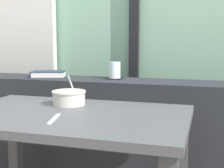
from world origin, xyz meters
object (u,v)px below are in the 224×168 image
closed_book (49,74)px  juice_glass (115,71)px  coaster_square (115,78)px  fork_utensil (54,119)px  breakfast_table (70,138)px  soup_bowl (69,98)px

closed_book → juice_glass: bearing=4.1°
coaster_square → juice_glass: (0.00, 0.00, 0.05)m
fork_utensil → breakfast_table: bearing=72.5°
closed_book → fork_utensil: closed_book is taller
juice_glass → soup_bowl: (-0.10, -0.49, -0.09)m
breakfast_table → coaster_square: coaster_square is taller
breakfast_table → coaster_square: (0.02, 0.65, 0.20)m
breakfast_table → closed_book: (-0.43, 0.62, 0.22)m
breakfast_table → soup_bowl: size_ratio=6.20×
juice_glass → soup_bowl: juice_glass is taller
coaster_square → closed_book: closed_book is taller
coaster_square → soup_bowl: bearing=-101.4°
breakfast_table → juice_glass: (0.02, 0.65, 0.25)m
closed_book → soup_bowl: size_ratio=1.48×
juice_glass → fork_utensil: size_ratio=0.62×
coaster_square → juice_glass: bearing=0.0°
coaster_square → breakfast_table: bearing=-91.9°
coaster_square → juice_glass: 0.05m
juice_glass → closed_book: 0.45m
closed_book → fork_utensil: bearing=-61.0°
breakfast_table → soup_bowl: soup_bowl is taller
juice_glass → soup_bowl: bearing=-101.4°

